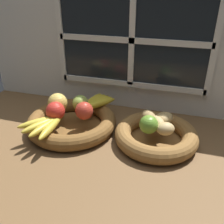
{
  "coord_description": "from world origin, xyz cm",
  "views": [
    {
      "loc": [
        21.37,
        -71.89,
        52.4
      ],
      "look_at": [
        -1.29,
        3.67,
        9.96
      ],
      "focal_mm": 39.21,
      "sensor_mm": 36.0,
      "label": 1
    }
  ],
  "objects": [
    {
      "name": "banana_bunch_back",
      "position": [
        -11.89,
        14.4,
        7.37
      ],
      "size": [
        12.49,
        17.39,
        2.8
      ],
      "color": "gold",
      "rests_on": "fruit_bowl_left"
    },
    {
      "name": "potato_oblong",
      "position": [
        11.86,
        6.41,
        8.4
      ],
      "size": [
        8.37,
        9.13,
        4.88
      ],
      "primitive_type": "ellipsoid",
      "rotation": [
        0.0,
        0.0,
        5.32
      ],
      "color": "#A38451",
      "rests_on": "fruit_bowl_right"
    },
    {
      "name": "lime_near",
      "position": [
        12.86,
        -0.14,
        9.2
      ],
      "size": [
        6.47,
        6.47,
        6.47
      ],
      "primitive_type": "sphere",
      "color": "olive",
      "rests_on": "fruit_bowl_right"
    },
    {
      "name": "potato_back",
      "position": [
        17.35,
        7.98,
        8.07
      ],
      "size": [
        8.64,
        9.25,
        4.21
      ],
      "primitive_type": "ellipsoid",
      "rotation": [
        0.0,
        0.0,
        4.18
      ],
      "color": "tan",
      "rests_on": "fruit_bowl_right"
    },
    {
      "name": "fruit_bowl_left",
      "position": [
        -17.97,
        3.67,
        2.8
      ],
      "size": [
        35.27,
        35.27,
        5.96
      ],
      "color": "brown",
      "rests_on": "ground_plane"
    },
    {
      "name": "ground_plane",
      "position": [
        0.0,
        0.0,
        -1.5
      ],
      "size": [
        140.0,
        90.0,
        3.0
      ],
      "primitive_type": "cube",
      "color": "brown"
    },
    {
      "name": "banana_bunch_front",
      "position": [
        -22.82,
        -7.55,
        7.33
      ],
      "size": [
        13.71,
        17.05,
        2.74
      ],
      "color": "gold",
      "rests_on": "fruit_bowl_left"
    },
    {
      "name": "potato_small",
      "position": [
        18.53,
        0.53,
        8.19
      ],
      "size": [
        7.67,
        6.98,
        4.46
      ],
      "primitive_type": "ellipsoid",
      "rotation": [
        0.0,
        0.0,
        0.37
      ],
      "color": "tan",
      "rests_on": "fruit_bowl_right"
    },
    {
      "name": "apple_green_back",
      "position": [
        -15.98,
        8.59,
        9.21
      ],
      "size": [
        6.5,
        6.5,
        6.5
      ],
      "primitive_type": "sphere",
      "color": "#99B74C",
      "rests_on": "fruit_bowl_left"
    },
    {
      "name": "apple_golden_left",
      "position": [
        -24.16,
        5.05,
        9.84
      ],
      "size": [
        7.76,
        7.76,
        7.76
      ],
      "primitive_type": "sphere",
      "color": "#DBB756",
      "rests_on": "fruit_bowl_left"
    },
    {
      "name": "apple_red_front",
      "position": [
        -21.96,
        -0.91,
        9.53
      ],
      "size": [
        7.14,
        7.14,
        7.14
      ],
      "primitive_type": "sphere",
      "color": "red",
      "rests_on": "fruit_bowl_left"
    },
    {
      "name": "back_wall",
      "position": [
        0.0,
        29.77,
        27.88
      ],
      "size": [
        140.0,
        4.6,
        55.0
      ],
      "color": "silver",
      "rests_on": "ground_plane"
    },
    {
      "name": "fruit_bowl_right",
      "position": [
        15.39,
        3.67,
        2.81
      ],
      "size": [
        30.11,
        30.11,
        5.96
      ],
      "color": "brown",
      "rests_on": "ground_plane"
    },
    {
      "name": "apple_red_right",
      "position": [
        -11.92,
        2.7,
        9.38
      ],
      "size": [
        6.83,
        6.83,
        6.83
      ],
      "primitive_type": "sphere",
      "color": "#B73828",
      "rests_on": "fruit_bowl_left"
    },
    {
      "name": "potato_large",
      "position": [
        15.39,
        3.67,
        8.18
      ],
      "size": [
        8.26,
        8.78,
        4.43
      ],
      "primitive_type": "ellipsoid",
      "rotation": [
        0.0,
        0.0,
        5.38
      ],
      "color": "tan",
      "rests_on": "fruit_bowl_right"
    }
  ]
}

